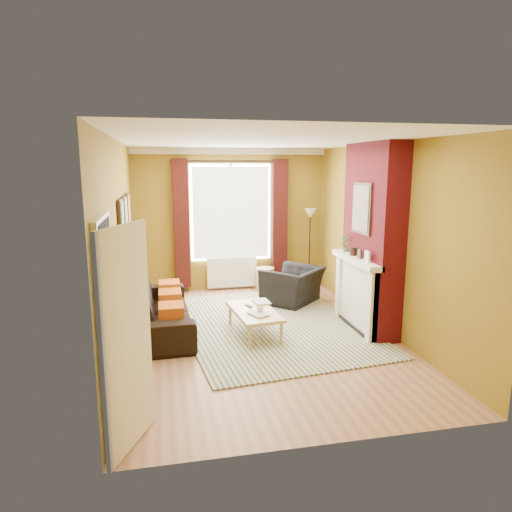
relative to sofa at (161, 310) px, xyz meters
name	(u,v)px	position (x,y,z in m)	size (l,w,h in m)	color
ground	(259,335)	(1.42, -0.51, -0.32)	(5.50, 5.50, 0.00)	#8B5E3F
room_walls	(296,239)	(2.05, -0.23, 1.06)	(3.82, 5.54, 2.83)	olive
striped_rug	(270,324)	(1.67, -0.09, -0.31)	(3.06, 3.97, 0.02)	#304585
sofa	(161,310)	(0.00, 0.00, 0.00)	(2.21, 0.87, 0.65)	black
armchair	(293,286)	(2.36, 0.97, 0.00)	(1.00, 0.87, 0.65)	black
coffee_table	(254,313)	(1.35, -0.46, 0.02)	(0.70, 1.21, 0.38)	#D6B77B
wicker_stool	(265,279)	(2.05, 1.89, -0.09)	(0.44, 0.44, 0.47)	#A87C48
floor_lamp	(310,226)	(2.97, 1.89, 0.96)	(0.31, 0.31, 1.63)	black
book_a	(252,315)	(1.27, -0.74, 0.07)	(0.22, 0.30, 0.03)	#999999
book_b	(254,302)	(1.42, -0.13, 0.07)	(0.23, 0.32, 0.02)	#999999
mug	(260,310)	(1.40, -0.64, 0.11)	(0.10, 0.10, 0.10)	#999999
tv_remote	(249,306)	(1.30, -0.28, 0.07)	(0.10, 0.16, 0.02)	#262628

